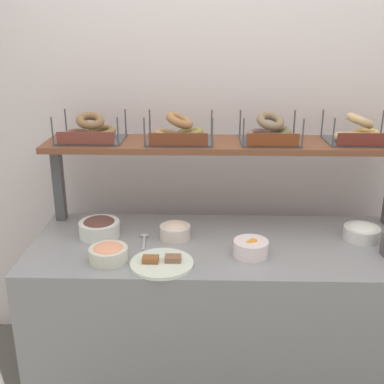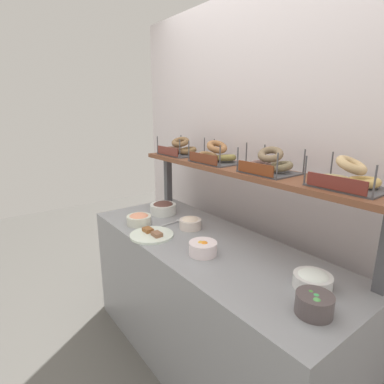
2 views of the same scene
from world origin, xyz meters
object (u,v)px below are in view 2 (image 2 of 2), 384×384
(bagel_basket_cinnamon_raisin, at_px, (180,149))
(bagel_basket_plain, at_px, (349,178))
(bowl_potato_salad, at_px, (190,223))
(serving_plate_white, at_px, (152,235))
(bowl_cream_cheese, at_px, (313,280))
(bowl_lox_spread, at_px, (139,219))
(bowl_veggie_mix, at_px, (314,304))
(serving_spoon_near_plate, at_px, (175,222))
(bowl_chocolate_spread, at_px, (163,208))
(bagel_basket_everything, at_px, (216,155))
(bagel_basket_poppy, at_px, (269,164))
(bowl_fruit_salad, at_px, (203,248))

(bagel_basket_cinnamon_raisin, bearing_deg, bagel_basket_plain, 0.38)
(bowl_potato_salad, distance_m, serving_plate_white, 0.28)
(bowl_cream_cheese, xyz_separation_m, bagel_basket_plain, (-0.00, 0.21, 0.44))
(bagel_basket_cinnamon_raisin, bearing_deg, bowl_lox_spread, -71.48)
(bowl_veggie_mix, height_order, bagel_basket_plain, bagel_basket_plain)
(bowl_cream_cheese, xyz_separation_m, bowl_veggie_mix, (0.11, -0.16, 0.01))
(serving_spoon_near_plate, bearing_deg, bowl_veggie_mix, -5.89)
(serving_plate_white, relative_size, bagel_basket_cinnamon_raisin, 0.85)
(bowl_veggie_mix, relative_size, bagel_basket_cinnamon_raisin, 0.45)
(bowl_chocolate_spread, bearing_deg, bagel_basket_plain, 9.52)
(bowl_cream_cheese, bearing_deg, bowl_potato_salad, -179.05)
(bowl_cream_cheese, xyz_separation_m, bowl_lox_spread, (-1.18, -0.26, 0.00))
(bowl_chocolate_spread, bearing_deg, bagel_basket_everything, 26.50)
(bagel_basket_plain, bearing_deg, bagel_basket_poppy, -177.71)
(bowl_cream_cheese, bearing_deg, serving_plate_white, -162.94)
(bowl_lox_spread, relative_size, bagel_basket_plain, 0.54)
(bowl_potato_salad, bearing_deg, bowl_lox_spread, -139.16)
(bowl_cream_cheese, relative_size, serving_plate_white, 0.62)
(bowl_potato_salad, distance_m, bowl_lox_spread, 0.37)
(bagel_basket_cinnamon_raisin, relative_size, bagel_basket_poppy, 1.12)
(bagel_basket_plain, bearing_deg, serving_spoon_near_plate, -166.21)
(serving_plate_white, xyz_separation_m, bagel_basket_plain, (0.94, 0.50, 0.47))
(bowl_fruit_salad, bearing_deg, bagel_basket_cinnamon_raisin, 153.33)
(bowl_lox_spread, height_order, bagel_basket_plain, bagel_basket_plain)
(bowl_chocolate_spread, distance_m, serving_plate_white, 0.44)
(bowl_cream_cheese, relative_size, bagel_basket_cinnamon_raisin, 0.53)
(bowl_fruit_salad, relative_size, bowl_lox_spread, 0.92)
(bowl_fruit_salad, distance_m, serving_spoon_near_plate, 0.52)
(bowl_fruit_salad, distance_m, bowl_chocolate_spread, 0.75)
(bagel_basket_everything, relative_size, bagel_basket_plain, 1.04)
(bagel_basket_cinnamon_raisin, height_order, bagel_basket_everything, bagel_basket_everything)
(bowl_fruit_salad, relative_size, serving_spoon_near_plate, 0.89)
(bowl_chocolate_spread, xyz_separation_m, bowl_lox_spread, (0.09, -0.26, -0.01))
(bowl_lox_spread, height_order, bagel_basket_everything, bagel_basket_everything)
(bowl_cream_cheese, height_order, bowl_veggie_mix, bowl_veggie_mix)
(bowl_cream_cheese, xyz_separation_m, serving_plate_white, (-0.94, -0.29, -0.03))
(bowl_potato_salad, bearing_deg, bagel_basket_poppy, 24.62)
(bagel_basket_poppy, bearing_deg, serving_plate_white, -135.88)
(bagel_basket_cinnamon_raisin, height_order, bagel_basket_plain, bagel_basket_plain)
(bowl_potato_salad, relative_size, bowl_cream_cheese, 0.86)
(bagel_basket_plain, bearing_deg, bowl_potato_salad, -165.77)
(bowl_fruit_salad, bearing_deg, serving_plate_white, -165.62)
(bowl_potato_salad, height_order, bagel_basket_poppy, bagel_basket_poppy)
(bagel_basket_poppy, bearing_deg, bowl_veggie_mix, -33.01)
(bowl_potato_salad, height_order, bagel_basket_everything, bagel_basket_everything)
(bagel_basket_everything, bearing_deg, bagel_basket_cinnamon_raisin, 178.41)
(bowl_lox_spread, height_order, bagel_basket_cinnamon_raisin, bagel_basket_cinnamon_raisin)
(bowl_cream_cheese, bearing_deg, bowl_chocolate_spread, 179.99)
(bowl_lox_spread, height_order, serving_plate_white, bowl_lox_spread)
(bagel_basket_poppy, bearing_deg, bagel_basket_plain, 2.29)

